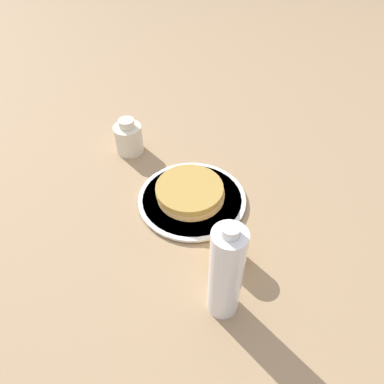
{
  "coord_description": "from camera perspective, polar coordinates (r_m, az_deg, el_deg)",
  "views": [
    {
      "loc": [
        0.5,
        0.44,
        0.7
      ],
      "look_at": [
        -0.01,
        0.02,
        0.03
      ],
      "focal_mm": 35.0,
      "sensor_mm": 36.0,
      "label": 1
    }
  ],
  "objects": [
    {
      "name": "ground_plane",
      "position": [
        0.96,
        -1.27,
        -1.26
      ],
      "size": [
        4.0,
        4.0,
        0.0
      ],
      "primitive_type": "plane",
      "color": "#9E7F5B"
    },
    {
      "name": "plate",
      "position": [
        0.96,
        0.0,
        -1.1
      ],
      "size": [
        0.27,
        0.27,
        0.01
      ],
      "color": "white",
      "rests_on": "ground_plane"
    },
    {
      "name": "pancake_stack",
      "position": [
        0.93,
        -0.2,
        -0.04
      ],
      "size": [
        0.17,
        0.18,
        0.05
      ],
      "color": "#C1814B",
      "rests_on": "plate"
    },
    {
      "name": "juice_glass",
      "position": [
        0.82,
        6.05,
        -8.39
      ],
      "size": [
        0.06,
        0.06,
        0.08
      ],
      "color": "yellow",
      "rests_on": "ground_plane"
    },
    {
      "name": "cream_jug",
      "position": [
        1.1,
        -9.65,
        8.16
      ],
      "size": [
        0.08,
        0.08,
        0.11
      ],
      "color": "beige",
      "rests_on": "ground_plane"
    },
    {
      "name": "water_bottle_near",
      "position": [
        0.69,
        5.17,
        -12.21
      ],
      "size": [
        0.06,
        0.06,
        0.25
      ],
      "color": "white",
      "rests_on": "ground_plane"
    }
  ]
}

